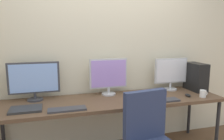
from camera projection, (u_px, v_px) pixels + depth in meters
The scene contains 11 objects.
wall_back at pixel (105, 50), 2.86m from camera, with size 5.09×0.10×2.60m.
desk at pixel (113, 103), 2.57m from camera, with size 2.69×0.68×0.74m.
monitor_left at pixel (34, 80), 2.48m from camera, with size 0.58×0.18×0.46m.
monitor_center at pixel (109, 75), 2.72m from camera, with size 0.49×0.18×0.47m.
monitor_right at pixel (171, 73), 2.96m from camera, with size 0.49×0.18×0.45m.
pc_tower at pixel (196, 77), 2.95m from camera, with size 0.17×0.34×0.38m, color black.
keyboard_left at pixel (67, 109), 2.19m from camera, with size 0.39×0.13×0.02m, color #38383D.
keyboard_right at pixel (164, 100), 2.49m from camera, with size 0.35×0.13×0.02m, color #38383D.
computer_mouse at pixel (188, 95), 2.67m from camera, with size 0.06×0.10×0.03m, color black.
laptop_closed at pixel (26, 109), 2.19m from camera, with size 0.32×0.22×0.02m, color #2D2D2D.
coffee_mug at pixel (203, 94), 2.64m from camera, with size 0.11×0.08×0.09m.
Camera 1 is at (-0.68, -1.77, 1.51)m, focal length 34.07 mm.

